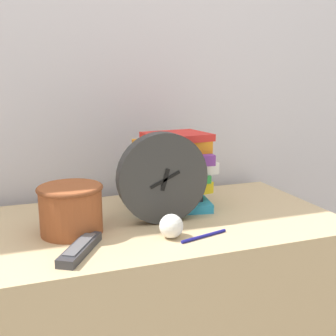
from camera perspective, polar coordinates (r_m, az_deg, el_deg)
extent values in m
cube|color=silver|center=(1.38, -7.95, 14.86)|extent=(6.00, 0.04, 2.40)
cylinder|color=#333333|center=(1.07, -0.80, -1.45)|extent=(0.25, 0.04, 0.25)
cylinder|color=white|center=(1.05, -0.58, -1.61)|extent=(0.22, 0.01, 0.22)
cube|color=black|center=(1.05, -0.44, -1.71)|extent=(0.03, 0.01, 0.06)
cube|color=black|center=(1.05, -0.44, -1.71)|extent=(0.09, 0.01, 0.04)
cylinder|color=black|center=(1.05, -0.44, -1.71)|extent=(0.01, 0.01, 0.01)
cube|color=#2D9ED1|center=(1.23, 0.47, -5.03)|extent=(0.25, 0.21, 0.03)
cube|color=#232328|center=(1.23, 0.17, -3.85)|extent=(0.18, 0.15, 0.02)
cube|color=yellow|center=(1.21, 1.07, -2.72)|extent=(0.21, 0.16, 0.04)
cube|color=green|center=(1.20, 1.06, -1.30)|extent=(0.20, 0.14, 0.02)
cube|color=white|center=(1.19, 1.24, -0.07)|extent=(0.25, 0.16, 0.04)
cube|color=#7A3899|center=(1.19, 0.64, 1.58)|extent=(0.24, 0.19, 0.03)
cube|color=orange|center=(1.19, 0.51, 3.19)|extent=(0.22, 0.13, 0.04)
cube|color=red|center=(1.19, 1.26, 4.60)|extent=(0.20, 0.18, 0.02)
cylinder|color=#994C28|center=(1.04, -13.89, -5.85)|extent=(0.16, 0.16, 0.12)
torus|color=brown|center=(1.02, -14.06, -2.84)|extent=(0.17, 0.17, 0.01)
cube|color=#333338|center=(0.93, -12.61, -11.37)|extent=(0.12, 0.17, 0.02)
cube|color=#59595E|center=(0.93, -12.64, -10.72)|extent=(0.09, 0.12, 0.00)
sphere|color=white|center=(0.99, 0.48, -8.43)|extent=(0.06, 0.06, 0.06)
cylinder|color=navy|center=(1.00, 5.26, -9.80)|extent=(0.14, 0.04, 0.01)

